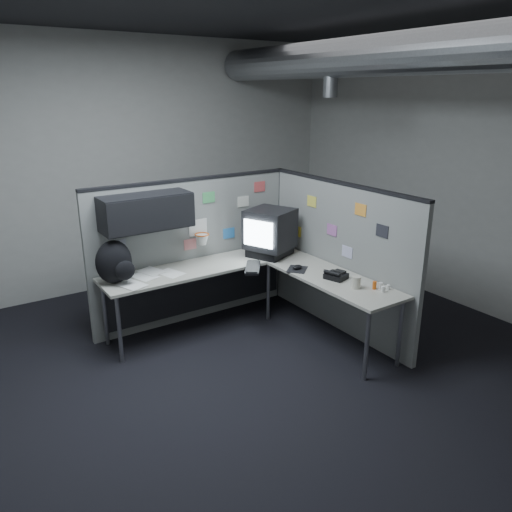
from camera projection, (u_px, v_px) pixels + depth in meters
room at (317, 140)px, 4.53m from camera, size 5.62×5.62×3.22m
partition_back at (183, 238)px, 5.42m from camera, size 2.44×0.42×1.63m
partition_right at (338, 256)px, 5.39m from camera, size 0.07×2.23×1.63m
desk at (240, 278)px, 5.34m from camera, size 2.31×2.11×0.73m
monitor at (270, 232)px, 5.63m from camera, size 0.61×0.61×0.53m
keyboard at (253, 267)px, 5.26m from camera, size 0.36×0.41×0.04m
mouse at (297, 268)px, 5.25m from camera, size 0.30×0.30×0.05m
phone at (336, 275)px, 4.99m from camera, size 0.23×0.24×0.09m
bottles at (380, 287)px, 4.71m from camera, size 0.14×0.15×0.08m
cup at (356, 282)px, 4.74m from camera, size 0.11×0.11×0.12m
papers at (150, 276)px, 5.05m from camera, size 0.72×0.57×0.01m
backpack at (115, 263)px, 4.82m from camera, size 0.37×0.34×0.43m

